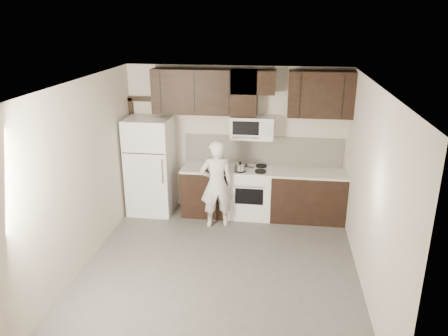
% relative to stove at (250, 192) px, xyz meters
% --- Properties ---
extents(floor, '(4.50, 4.50, 0.00)m').
position_rel_stove_xyz_m(floor, '(-0.30, -1.94, -0.46)').
color(floor, '#54514F').
rests_on(floor, ground).
extents(back_wall, '(4.00, 0.00, 4.00)m').
position_rel_stove_xyz_m(back_wall, '(-0.30, 0.31, 0.89)').
color(back_wall, beige).
rests_on(back_wall, ground).
extents(ceiling, '(4.50, 4.50, 0.00)m').
position_rel_stove_xyz_m(ceiling, '(-0.30, -1.94, 2.24)').
color(ceiling, white).
rests_on(ceiling, back_wall).
extents(counter_run, '(2.95, 0.64, 0.91)m').
position_rel_stove_xyz_m(counter_run, '(0.30, 0.00, -0.00)').
color(counter_run, black).
rests_on(counter_run, floor).
extents(stove, '(0.76, 0.66, 0.94)m').
position_rel_stove_xyz_m(stove, '(0.00, 0.00, 0.00)').
color(stove, white).
rests_on(stove, floor).
extents(backsplash, '(2.90, 0.02, 0.54)m').
position_rel_stove_xyz_m(backsplash, '(0.20, 0.30, 0.72)').
color(backsplash, silver).
rests_on(backsplash, counter_run).
extents(upper_cabinets, '(3.48, 0.35, 0.78)m').
position_rel_stove_xyz_m(upper_cabinets, '(-0.09, 0.14, 1.82)').
color(upper_cabinets, black).
rests_on(upper_cabinets, back_wall).
extents(microwave, '(0.76, 0.42, 0.40)m').
position_rel_stove_xyz_m(microwave, '(-0.00, 0.12, 1.19)').
color(microwave, white).
rests_on(microwave, upper_cabinets).
extents(refrigerator, '(0.80, 0.76, 1.80)m').
position_rel_stove_xyz_m(refrigerator, '(-1.85, -0.05, 0.44)').
color(refrigerator, white).
rests_on(refrigerator, floor).
extents(door_trim, '(0.50, 0.08, 2.12)m').
position_rel_stove_xyz_m(door_trim, '(-2.22, 0.27, 0.79)').
color(door_trim, black).
rests_on(door_trim, floor).
extents(saucepan, '(0.34, 0.19, 0.18)m').
position_rel_stove_xyz_m(saucepan, '(-0.18, -0.15, 0.52)').
color(saucepan, silver).
rests_on(saucepan, stove).
extents(baking_tray, '(0.42, 0.32, 0.02)m').
position_rel_stove_xyz_m(baking_tray, '(-0.61, -0.17, 0.46)').
color(baking_tray, black).
rests_on(baking_tray, counter_run).
extents(pizza, '(0.29, 0.29, 0.02)m').
position_rel_stove_xyz_m(pizza, '(-0.61, -0.17, 0.48)').
color(pizza, beige).
rests_on(pizza, baking_tray).
extents(person, '(0.65, 0.52, 1.56)m').
position_rel_stove_xyz_m(person, '(-0.55, -0.49, 0.32)').
color(person, silver).
rests_on(person, floor).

